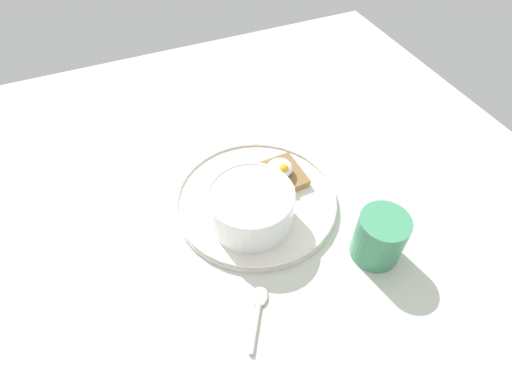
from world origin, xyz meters
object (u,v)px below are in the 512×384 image
toast_slice (279,176)px  banana_slice_right (233,170)px  coffee_mug (380,237)px  banana_slice_front (238,179)px  oatmeal_bowl (251,207)px  spoon (258,309)px  banana_slice_left (217,189)px  poached_egg (280,169)px  banana_slice_back (222,178)px

toast_slice → banana_slice_right: 9.15cm
banana_slice_right → coffee_mug: (-15.41, 26.11, 3.07)cm
banana_slice_front → banana_slice_right: (-0.12, -2.88, -0.27)cm
banana_slice_front → banana_slice_right: banana_slice_front is taller
oatmeal_bowl → banana_slice_right: oatmeal_bowl is taller
oatmeal_bowl → coffee_mug: (-16.66, 13.89, 0.07)cm
spoon → banana_slice_left: bearing=-94.9°
poached_egg → banana_slice_right: (7.54, -5.39, -2.46)cm
oatmeal_bowl → banana_slice_back: oatmeal_bowl is taller
banana_slice_front → banana_slice_right: size_ratio=1.12×
toast_slice → spoon: (14.24, 22.74, -1.47)cm
banana_slice_front → banana_slice_back: (2.62, -1.74, -0.21)cm
banana_slice_right → coffee_mug: bearing=120.5°
banana_slice_front → banana_slice_back: size_ratio=1.17×
banana_slice_front → poached_egg: bearing=161.8°
oatmeal_bowl → coffee_mug: size_ratio=1.64×
banana_slice_left → toast_slice: bearing=171.2°
toast_slice → banana_slice_front: 7.98cm
banana_slice_left → spoon: bearing=85.1°
banana_slice_back → banana_slice_left: bearing=49.0°
oatmeal_bowl → banana_slice_back: size_ratio=4.05×
oatmeal_bowl → spoon: 17.18cm
banana_slice_front → spoon: size_ratio=0.43×
poached_egg → coffee_mug: 22.17cm
oatmeal_bowl → poached_egg: size_ratio=2.00×
toast_slice → banana_slice_right: (7.51, -5.22, -0.31)cm
toast_slice → banana_slice_left: (12.15, -1.89, -0.31)cm
poached_egg → banana_slice_front: size_ratio=1.73×
banana_slice_back → spoon: bearing=81.5°
oatmeal_bowl → coffee_mug: bearing=140.2°
oatmeal_bowl → toast_slice: bearing=-141.4°
toast_slice → spoon: 26.87cm
banana_slice_right → poached_egg: bearing=144.4°
toast_slice → banana_slice_back: size_ratio=2.56×
poached_egg → banana_slice_right: bearing=-35.6°
oatmeal_bowl → banana_slice_front: 9.80cm
banana_slice_right → spoon: size_ratio=0.38×
banana_slice_left → coffee_mug: size_ratio=0.34×
poached_egg → coffee_mug: (-7.87, 20.72, 0.61)cm
coffee_mug → spoon: size_ratio=0.91×
spoon → banana_slice_right: bearing=-103.5°
banana_slice_left → banana_slice_back: (-1.90, -2.19, 0.06)cm
banana_slice_right → banana_slice_front: bearing=87.7°
toast_slice → banana_slice_front: size_ratio=2.19×
banana_slice_left → banana_slice_back: banana_slice_back is taller
banana_slice_left → spoon: 24.75cm
banana_slice_left → oatmeal_bowl: bearing=110.9°
banana_slice_right → spoon: 28.79cm
spoon → coffee_mug: bearing=-175.2°
toast_slice → banana_slice_left: toast_slice is taller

